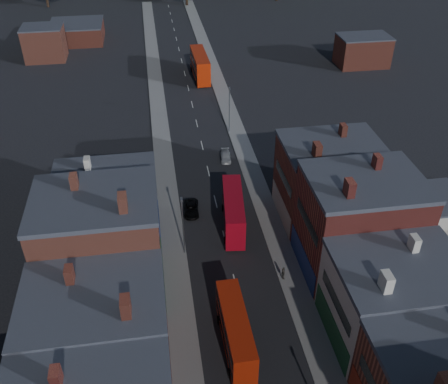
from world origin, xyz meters
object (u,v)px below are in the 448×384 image
object	(u,v)px
bus_2	(200,65)
ped_3	(283,273)
bus_0	(236,331)
car_2	(191,209)
car_3	(226,156)
bus_1	(233,211)

from	to	relation	value
bus_2	ped_3	bearing A→B (deg)	-88.76
bus_0	car_2	distance (m)	22.71
bus_2	car_3	bearing A→B (deg)	-90.85
car_3	ped_3	xyz separation A→B (m)	(2.30, -27.14, 0.39)
car_2	car_3	bearing A→B (deg)	67.19
bus_2	car_2	distance (m)	47.46
car_2	car_3	xyz separation A→B (m)	(6.74, 12.95, -0.05)
bus_2	ped_3	xyz separation A→B (m)	(2.39, -61.13, -1.90)
bus_1	car_3	world-z (taller)	bus_1
bus_2	car_3	size ratio (longest dim) A/B	3.26
car_3	bus_2	bearing A→B (deg)	95.40
ped_3	car_2	bearing A→B (deg)	36.87
bus_0	bus_2	bearing A→B (deg)	85.45
car_3	ped_3	world-z (taller)	ped_3
bus_0	car_3	distance (m)	35.85
bus_2	car_3	xyz separation A→B (m)	(0.09, -33.99, -2.30)
car_3	ped_3	distance (m)	27.24
bus_0	car_2	world-z (taller)	bus_0
bus_0	car_2	bearing A→B (deg)	94.48
bus_1	bus_2	world-z (taller)	bus_2
bus_0	ped_3	xyz separation A→B (m)	(6.97, 8.37, -1.39)
ped_3	bus_1	bearing A→B (deg)	25.17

